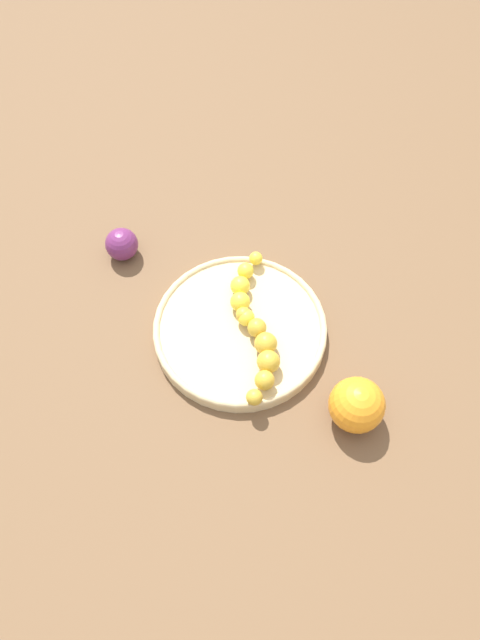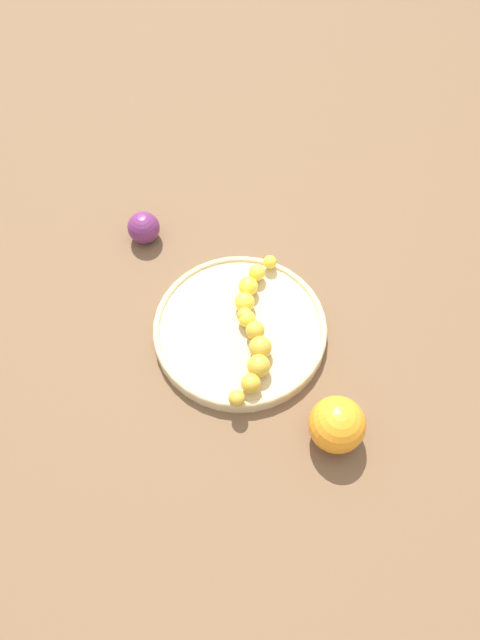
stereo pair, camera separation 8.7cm
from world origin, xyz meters
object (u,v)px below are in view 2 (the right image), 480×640
Objects in this scene: banana_yellow at (251,295)px; banana_spotted at (254,356)px; orange_fruit at (337,425)px; fruit_bowl at (240,329)px; plum_purple at (144,228)px.

banana_yellow is 0.10m from banana_spotted.
orange_fruit reaches higher than banana_yellow.
orange_fruit is (0.21, -0.10, 0.00)m from banana_yellow.
banana_spotted is (0.06, -0.08, 0.00)m from banana_yellow.
orange_fruit is at bearing 129.26° from banana_yellow.
fruit_bowl is 4.93× the size of plum_purple.
banana_yellow is at bearing 106.86° from fruit_bowl.
fruit_bowl is at bearing -12.70° from plum_purple.
banana_yellow is 1.03× the size of banana_spotted.
banana_yellow reaches higher than fruit_bowl.
banana_spotted is (0.05, -0.03, 0.02)m from fruit_bowl.
banana_yellow is 0.22m from plum_purple.
plum_purple is (-0.22, 0.01, -0.01)m from banana_yellow.
plum_purple reaches higher than fruit_bowl.
orange_fruit is at bearing -14.87° from fruit_bowl.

